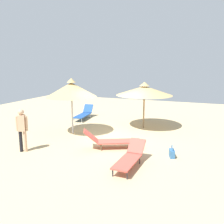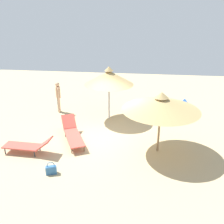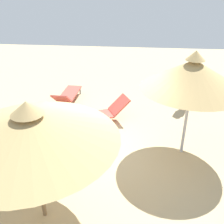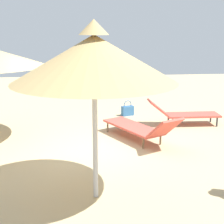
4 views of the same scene
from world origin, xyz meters
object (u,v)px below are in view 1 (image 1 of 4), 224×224
(lounge_chair_far_left, at_px, (130,157))
(person_standing_near_left, at_px, (22,128))
(parasol_umbrella_near_right, at_px, (144,90))
(handbag, at_px, (172,153))
(parasol_umbrella_center, at_px, (71,90))
(lounge_chair_front, at_px, (84,114))
(lounge_chair_back, at_px, (111,140))

(lounge_chair_far_left, distance_m, person_standing_near_left, 4.38)
(parasol_umbrella_near_right, xyz_separation_m, handbag, (2.03, -3.70, -1.86))
(parasol_umbrella_center, distance_m, handbag, 5.55)
(lounge_chair_front, relative_size, person_standing_near_left, 1.23)
(lounge_chair_far_left, height_order, person_standing_near_left, person_standing_near_left)
(lounge_chair_front, bearing_deg, parasol_umbrella_near_right, -9.95)
(lounge_chair_far_left, relative_size, handbag, 4.20)
(person_standing_near_left, bearing_deg, parasol_umbrella_near_right, 56.25)
(parasol_umbrella_center, height_order, lounge_chair_far_left, parasol_umbrella_center)
(lounge_chair_back, relative_size, lounge_chair_far_left, 1.17)
(lounge_chair_far_left, bearing_deg, parasol_umbrella_near_right, 99.31)
(person_standing_near_left, bearing_deg, lounge_chair_back, 27.80)
(lounge_chair_back, distance_m, handbag, 2.46)
(parasol_umbrella_center, xyz_separation_m, person_standing_near_left, (-0.53, -2.86, -1.21))
(parasol_umbrella_near_right, xyz_separation_m, parasol_umbrella_center, (-2.97, -2.38, 0.16))
(person_standing_near_left, bearing_deg, parasol_umbrella_center, 79.47)
(lounge_chair_far_left, xyz_separation_m, handbag, (1.20, 1.34, -0.18))
(lounge_chair_back, xyz_separation_m, lounge_chair_front, (-3.59, 4.32, -0.02))
(parasol_umbrella_center, xyz_separation_m, lounge_chair_far_left, (3.80, -2.66, -1.84))
(lounge_chair_far_left, distance_m, handbag, 1.81)
(parasol_umbrella_near_right, xyz_separation_m, person_standing_near_left, (-3.50, -5.24, -1.05))
(lounge_chair_back, distance_m, lounge_chair_front, 5.62)
(parasol_umbrella_near_right, distance_m, lounge_chair_front, 4.41)
(lounge_chair_front, height_order, handbag, lounge_chair_front)
(lounge_chair_back, distance_m, lounge_chair_far_left, 1.89)
(lounge_chair_back, bearing_deg, parasol_umbrella_center, 154.10)
(parasol_umbrella_center, relative_size, person_standing_near_left, 1.61)
(lounge_chair_front, height_order, lounge_chair_far_left, lounge_chair_front)
(parasol_umbrella_near_right, height_order, handbag, parasol_umbrella_near_right)
(lounge_chair_front, bearing_deg, parasol_umbrella_center, -71.42)
(handbag, bearing_deg, parasol_umbrella_center, 165.21)
(parasol_umbrella_near_right, bearing_deg, person_standing_near_left, -123.75)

